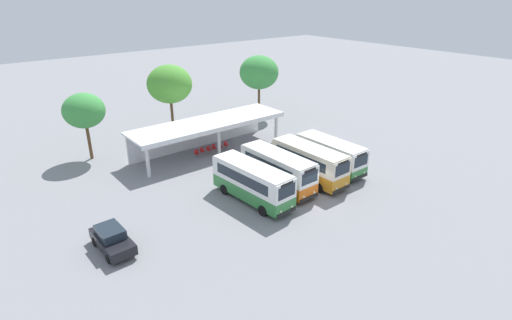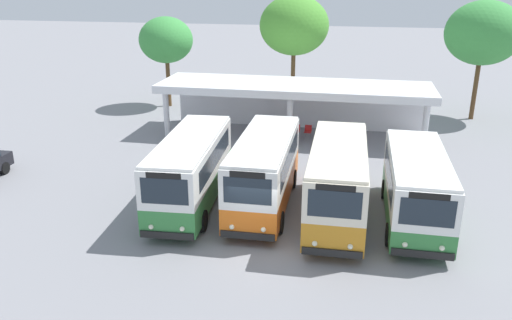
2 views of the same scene
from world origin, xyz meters
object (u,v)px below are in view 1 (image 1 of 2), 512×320
Objects in this scene: waiting_chair_fifth_seat at (220,146)px; waiting_chair_middle_seat at (209,149)px; parked_car_flank at (112,239)px; city_bus_fourth_amber at (330,154)px; waiting_chair_far_end_seat at (226,145)px; city_bus_nearest_orange at (252,181)px; city_bus_middle_cream at (309,162)px; waiting_chair_fourth_seat at (214,147)px; city_bus_second_in_row at (278,169)px; waiting_chair_second_from_end at (202,151)px; waiting_chair_end_by_column at (197,153)px.

waiting_chair_middle_seat is at bearing -177.71° from waiting_chair_fifth_seat.
parked_car_flank is 4.76× the size of waiting_chair_middle_seat.
city_bus_fourth_amber is 8.58× the size of waiting_chair_middle_seat.
waiting_chair_far_end_seat is at bearing 32.15° from parked_car_flank.
city_bus_middle_cream is at bearing -1.37° from city_bus_nearest_orange.
waiting_chair_fourth_seat is at bearing 119.98° from city_bus_fourth_amber.
waiting_chair_second_from_end is (-1.32, 10.51, -1.27)m from city_bus_second_in_row.
waiting_chair_middle_seat is at bearing -173.36° from waiting_chair_fourth_seat.
waiting_chair_far_end_seat is at bearing -3.71° from waiting_chair_fourth_seat.
waiting_chair_middle_seat is (0.75, -0.07, 0.00)m from waiting_chair_second_from_end.
city_bus_fourth_amber is (9.68, 0.16, -0.10)m from city_bus_nearest_orange.
waiting_chair_fourth_seat is 0.75m from waiting_chair_fifth_seat.
parked_car_flank is 17.13m from waiting_chair_second_from_end.
waiting_chair_end_by_column and waiting_chair_second_from_end have the same top height.
city_bus_second_in_row reaches higher than waiting_chair_fourth_seat.
waiting_chair_fourth_seat is at bearing 72.83° from city_bus_nearest_orange.
city_bus_nearest_orange reaches higher than waiting_chair_second_from_end.
waiting_chair_far_end_seat is at bearing 113.89° from city_bus_fourth_amber.
waiting_chair_second_from_end is (-7.77, 10.86, -1.15)m from city_bus_fourth_amber.
waiting_chair_end_by_column is at bearing -178.04° from waiting_chair_fifth_seat.
waiting_chair_fifth_seat is (2.25, -0.01, 0.00)m from waiting_chair_second_from_end.
city_bus_nearest_orange is 11.26m from waiting_chair_second_from_end.
waiting_chair_fifth_seat is (-2.30, 11.17, -1.29)m from city_bus_middle_cream.
waiting_chair_second_from_end is (13.55, 10.48, -0.30)m from parked_car_flank.
waiting_chair_middle_seat and waiting_chair_fifth_seat have the same top height.
waiting_chair_fifth_seat is at bearing 1.96° from waiting_chair_end_by_column.
city_bus_fourth_amber is 12.92m from waiting_chair_middle_seat.
waiting_chair_end_by_column is (-8.52, 10.75, -1.15)m from city_bus_fourth_amber.
city_bus_nearest_orange is 6.46m from city_bus_middle_cream.
city_bus_second_in_row is 9.10× the size of waiting_chair_second_from_end.
city_bus_middle_cream reaches higher than city_bus_second_in_row.
waiting_chair_second_from_end is 3.00m from waiting_chair_far_end_seat.
waiting_chair_fifth_seat is 0.75m from waiting_chair_far_end_seat.
city_bus_nearest_orange is 3.27m from city_bus_second_in_row.
city_bus_second_in_row is at bearing -90.99° from waiting_chair_fourth_seat.
city_bus_middle_cream reaches higher than waiting_chair_end_by_column.
city_bus_second_in_row is 9.10× the size of waiting_chair_far_end_seat.
city_bus_nearest_orange is at bearing -107.17° from waiting_chair_fourth_seat.
waiting_chair_fifth_seat is at bearing 2.29° from waiting_chair_middle_seat.
city_bus_fourth_amber is at bearing -51.58° from waiting_chair_end_by_column.
city_bus_middle_cream is (6.46, -0.15, 0.04)m from city_bus_nearest_orange.
waiting_chair_second_from_end is 1.00× the size of waiting_chair_fourth_seat.
city_bus_fourth_amber is 8.58× the size of waiting_chair_fourth_seat.
waiting_chair_fifth_seat is at bearing 84.93° from city_bus_second_in_row.
waiting_chair_second_from_end is at bearing 80.16° from city_bus_nearest_orange.
city_bus_second_in_row is 10.67m from waiting_chair_end_by_column.
waiting_chair_second_from_end is at bearing 179.72° from waiting_chair_fifth_seat.
waiting_chair_fifth_seat is 1.00× the size of waiting_chair_far_end_seat.
city_bus_middle_cream reaches higher than waiting_chair_fifth_seat.
city_bus_nearest_orange reaches higher than waiting_chair_far_end_seat.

